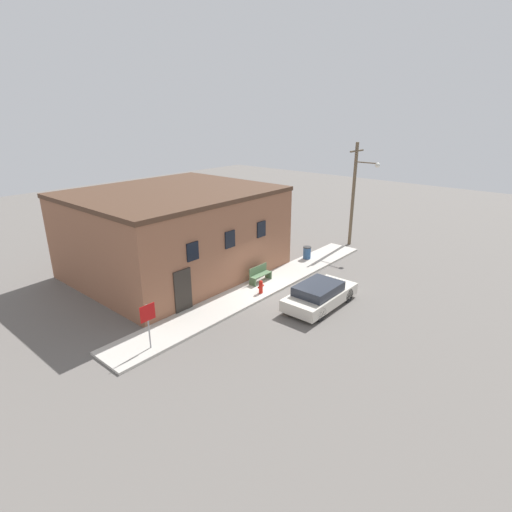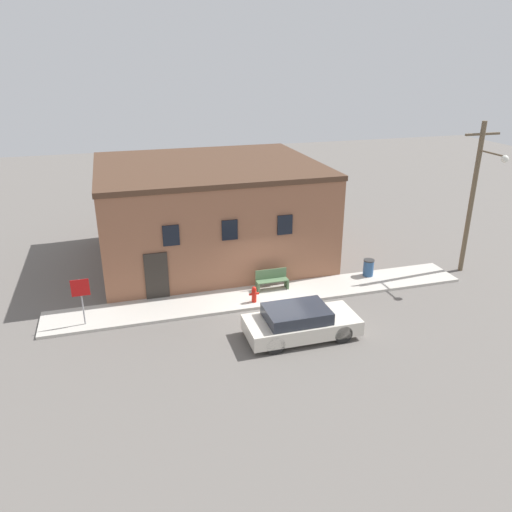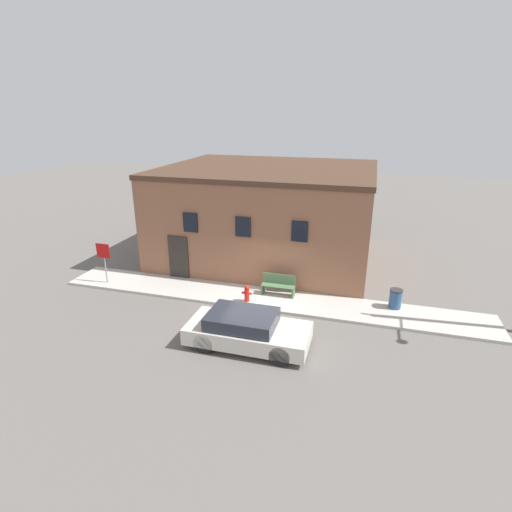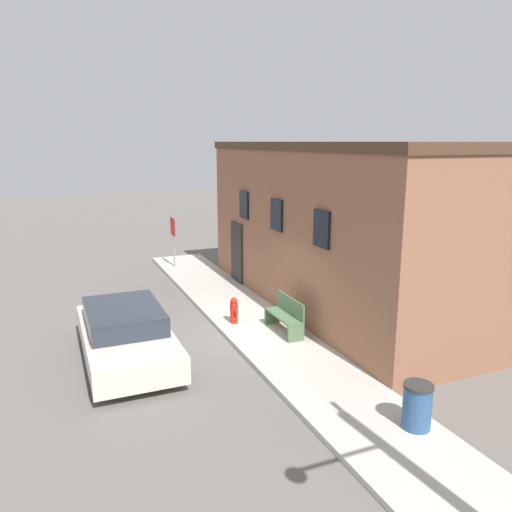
{
  "view_description": "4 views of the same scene",
  "coord_description": "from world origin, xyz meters",
  "px_view_note": "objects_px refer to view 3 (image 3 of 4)",
  "views": [
    {
      "loc": [
        -15.36,
        -11.8,
        9.09
      ],
      "look_at": [
        -0.38,
        1.05,
        2.0
      ],
      "focal_mm": 28.0,
      "sensor_mm": 36.0,
      "label": 1
    },
    {
      "loc": [
        -5.92,
        -17.87,
        9.93
      ],
      "look_at": [
        -0.38,
        1.05,
        2.0
      ],
      "focal_mm": 35.0,
      "sensor_mm": 36.0,
      "label": 2
    },
    {
      "loc": [
        3.98,
        -14.07,
        7.82
      ],
      "look_at": [
        -0.38,
        1.05,
        2.0
      ],
      "focal_mm": 28.0,
      "sensor_mm": 36.0,
      "label": 3
    },
    {
      "loc": [
        11.48,
        -3.94,
        4.96
      ],
      "look_at": [
        -0.38,
        1.05,
        2.0
      ],
      "focal_mm": 35.0,
      "sensor_mm": 36.0,
      "label": 4
    }
  ],
  "objects_px": {
    "stop_sign": "(104,256)",
    "parked_car": "(247,330)",
    "fire_hydrant": "(247,293)",
    "trash_bin": "(395,299)",
    "bench": "(278,285)"
  },
  "relations": [
    {
      "from": "fire_hydrant",
      "to": "bench",
      "type": "distance_m",
      "value": 1.52
    },
    {
      "from": "trash_bin",
      "to": "parked_car",
      "type": "height_order",
      "value": "parked_car"
    },
    {
      "from": "fire_hydrant",
      "to": "trash_bin",
      "type": "xyz_separation_m",
      "value": [
        6.02,
        1.13,
        0.05
      ]
    },
    {
      "from": "bench",
      "to": "trash_bin",
      "type": "bearing_deg",
      "value": 1.27
    },
    {
      "from": "fire_hydrant",
      "to": "parked_car",
      "type": "relative_size",
      "value": 0.17
    },
    {
      "from": "fire_hydrant",
      "to": "bench",
      "type": "relative_size",
      "value": 0.49
    },
    {
      "from": "fire_hydrant",
      "to": "bench",
      "type": "xyz_separation_m",
      "value": [
        1.13,
        1.02,
        0.08
      ]
    },
    {
      "from": "trash_bin",
      "to": "parked_car",
      "type": "xyz_separation_m",
      "value": [
        -5.08,
        -4.15,
        0.08
      ]
    },
    {
      "from": "fire_hydrant",
      "to": "trash_bin",
      "type": "distance_m",
      "value": 6.12
    },
    {
      "from": "stop_sign",
      "to": "parked_car",
      "type": "height_order",
      "value": "stop_sign"
    },
    {
      "from": "fire_hydrant",
      "to": "parked_car",
      "type": "distance_m",
      "value": 3.16
    },
    {
      "from": "fire_hydrant",
      "to": "parked_car",
      "type": "height_order",
      "value": "parked_car"
    },
    {
      "from": "trash_bin",
      "to": "bench",
      "type": "bearing_deg",
      "value": -178.73
    },
    {
      "from": "stop_sign",
      "to": "parked_car",
      "type": "xyz_separation_m",
      "value": [
        7.85,
        -3.05,
        -0.86
      ]
    },
    {
      "from": "stop_sign",
      "to": "trash_bin",
      "type": "bearing_deg",
      "value": 4.85
    }
  ]
}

